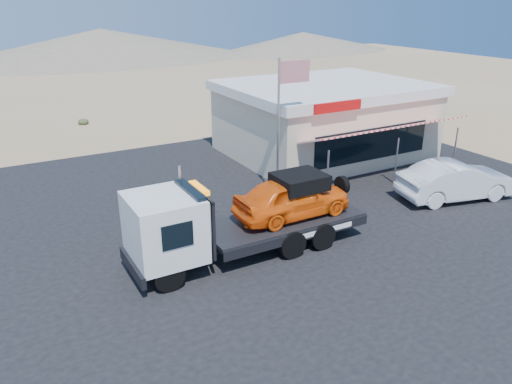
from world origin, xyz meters
TOP-DOWN VIEW (x-y plane):
  - ground at (0.00, 0.00)m, footprint 120.00×120.00m
  - asphalt_lot at (2.00, 3.00)m, footprint 32.00×24.00m
  - tow_truck at (1.05, 0.73)m, footprint 8.30×2.46m
  - white_sedan at (11.38, 0.56)m, footprint 5.34×2.88m
  - jerky_store at (10.50, 8.97)m, footprint 10.40×9.97m
  - flagpole at (4.93, 4.50)m, footprint 1.55×0.10m

SIDE VIEW (x-z plane):
  - ground at x=0.00m, z-range 0.00..0.00m
  - asphalt_lot at x=2.00m, z-range 0.00..0.02m
  - white_sedan at x=11.38m, z-range 0.02..1.69m
  - tow_truck at x=1.05m, z-range 0.11..2.88m
  - jerky_store at x=10.50m, z-range 0.04..3.94m
  - flagpole at x=4.93m, z-range 0.76..6.76m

